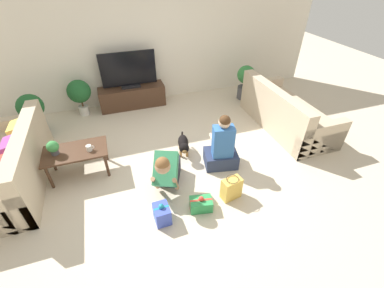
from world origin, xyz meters
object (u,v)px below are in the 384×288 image
Objects in this scene: tv_console at (133,97)px; tv at (129,72)px; sofa_right at (285,113)px; gift_box_b at (201,204)px; potted_plant_corner_right at (245,80)px; person_kneeling at (167,170)px; tabletop_plant at (53,147)px; potted_plant_corner_left at (32,111)px; potted_plant_back_left at (79,93)px; gift_bag_a at (231,188)px; dog at (183,144)px; sofa_left at (11,167)px; coffee_table at (76,153)px; person_sitting at (222,148)px; gift_box_a at (162,214)px; mug at (89,148)px.

tv is at bearing 0.00° from tv_console.
gift_box_b is (-2.29, -1.45, -0.21)m from sofa_right.
potted_plant_corner_right is 3.37m from person_kneeling.
potted_plant_corner_left is at bearing 109.04° from tabletop_plant.
potted_plant_corner_left reaches higher than potted_plant_back_left.
tv is 3.40m from gift_bag_a.
dog is (2.45, -1.56, -0.25)m from potted_plant_corner_left.
sofa_right is 4.12m from tabletop_plant.
tv is at bearing 2.69° from potted_plant_back_left.
tv is 1.11m from potted_plant_back_left.
potted_plant_corner_left is at bearing -151.16° from potted_plant_back_left.
dog is at bearing 107.02° from gift_bag_a.
gift_box_b is (2.47, -1.39, -0.21)m from sofa_left.
potted_plant_back_left is (0.83, 0.46, 0.04)m from potted_plant_corner_left.
coffee_table is at bearing -157.30° from potted_plant_corner_right.
person_sitting is (0.95, 0.21, -0.00)m from person_kneeling.
tv_console is (1.12, 1.99, -0.16)m from coffee_table.
sofa_right reaches higher than potted_plant_back_left.
person_sitting is 2.51m from tabletop_plant.
coffee_table is 3.03× the size of gift_box_a.
potted_plant_back_left is at bearing 106.39° from gift_box_a.
potted_plant_back_left reaches higher than gift_bag_a.
coffee_table is 4.00m from potted_plant_corner_right.
gift_box_b is at bearing 60.73° from sofa_left.
tv is 2.64m from potted_plant_corner_right.
gift_box_a is at bearing -105.82° from dog.
person_sitting is at bearing -67.24° from tv_console.
mug is (-3.48, -1.62, 0.04)m from potted_plant_corner_right.
sofa_left is 2.82m from tv.
tv_console is 1.49× the size of person_sitting.
sofa_left reaches higher than potted_plant_corner_right.
person_sitting reaches higher than potted_plant_corner_left.
person_sitting reaches higher than gift_box_b.
gift_box_b is 0.92× the size of gift_bag_a.
tv_console is 4.31× the size of gift_box_b.
potted_plant_corner_left reaches higher than potted_plant_corner_right.
gift_box_a is at bearing -73.61° from potted_plant_back_left.
mug is (0.99, -1.55, 0.02)m from potted_plant_corner_left.
sofa_left reaches higher than person_kneeling.
person_kneeling is at bearing -48.02° from potted_plant_corner_left.
sofa_left is at bearing 90.76° from sofa_right.
dog is 1.22m from gift_box_b.
gift_box_b is at bearing -82.41° from tv.
dog is (0.45, 0.67, -0.12)m from person_kneeling.
sofa_left is 2.15× the size of person_sitting.
gift_box_b is at bearing 2.08° from gift_box_a.
person_sitting is at bearing -12.36° from tabletop_plant.
gift_bag_a is at bearing -43.97° from potted_plant_corner_left.
sofa_left is 1.16m from mug.
gift_bag_a is at bearing -74.17° from tv_console.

